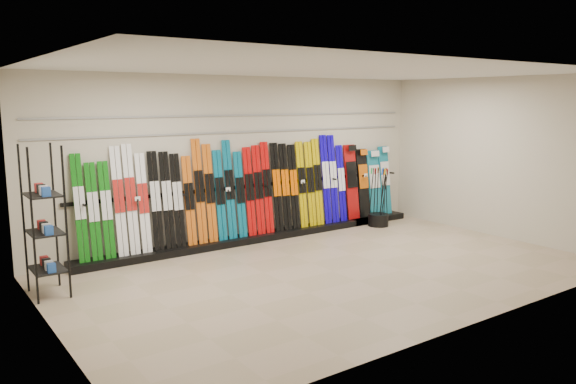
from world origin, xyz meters
TOP-DOWN VIEW (x-y plane):
  - floor at (0.00, 0.00)m, footprint 8.00×8.00m
  - back_wall at (0.00, 2.50)m, footprint 8.00×0.00m
  - left_wall at (-4.00, 0.00)m, footprint 0.00×5.00m
  - right_wall at (4.00, 0.00)m, footprint 0.00×5.00m
  - ceiling at (0.00, 0.00)m, footprint 8.00×8.00m
  - ski_rack_base at (0.22, 2.28)m, footprint 8.00×0.40m
  - skis at (-0.43, 2.34)m, footprint 5.37×0.26m
  - snowboards at (2.92, 2.35)m, footprint 1.25×0.24m
  - accessory_rack at (-3.75, 1.41)m, footprint 0.40×0.60m
  - pole_bin at (2.78, 1.87)m, footprint 0.42×0.42m
  - ski_poles at (2.79, 1.85)m, footprint 0.34×0.43m
  - slatwall_rail_0 at (0.00, 2.48)m, footprint 7.60×0.02m
  - slatwall_rail_1 at (0.00, 2.48)m, footprint 7.60×0.02m

SIDE VIEW (x-z plane):
  - floor at x=0.00m, z-range 0.00..0.00m
  - ski_rack_base at x=0.22m, z-range 0.00..0.12m
  - pole_bin at x=2.78m, z-range 0.00..0.25m
  - ski_poles at x=2.79m, z-range 0.02..1.20m
  - snowboards at x=2.92m, z-range 0.08..1.62m
  - skis at x=-0.43m, z-range 0.04..1.84m
  - accessory_rack at x=-3.75m, z-range 0.00..2.00m
  - back_wall at x=0.00m, z-range -2.50..5.50m
  - left_wall at x=-4.00m, z-range -1.00..4.00m
  - right_wall at x=4.00m, z-range -1.00..4.00m
  - slatwall_rail_0 at x=0.00m, z-range 1.98..2.02m
  - slatwall_rail_1 at x=0.00m, z-range 2.28..2.31m
  - ceiling at x=0.00m, z-range 3.00..3.00m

